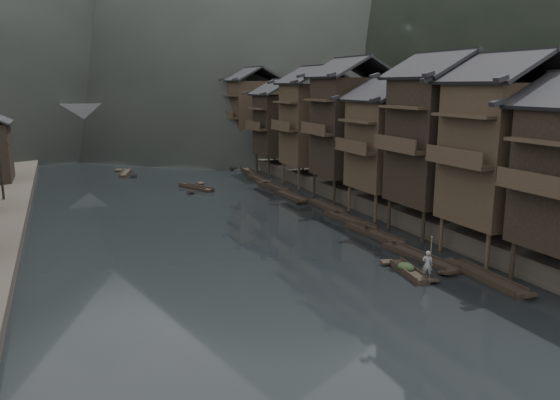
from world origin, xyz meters
TOP-DOWN VIEW (x-y plane):
  - water at (0.00, 0.00)m, footprint 300.00×300.00m
  - right_bank at (35.00, 40.00)m, footprint 40.00×200.00m
  - stilt_houses at (17.28, 19.37)m, footprint 9.00×67.60m
  - moored_sampans at (11.92, 26.60)m, footprint 3.15×72.10m
  - midriver_boats at (1.06, 51.90)m, footprint 10.46×43.88m
  - stone_bridge at (-0.00, 72.00)m, footprint 40.00×6.00m
  - hero_sampan at (8.89, -2.07)m, footprint 1.63×4.73m
  - cargo_heap at (8.85, -1.86)m, footprint 1.03×1.34m
  - boatman at (9.14, -3.68)m, footprint 0.79×0.77m
  - bamboo_pole at (9.34, -3.68)m, footprint 1.52×1.97m

SIDE VIEW (x-z plane):
  - water at x=0.00m, z-range 0.00..0.00m
  - midriver_boats at x=1.06m, z-range -0.02..0.43m
  - hero_sampan at x=8.89m, z-range -0.01..0.42m
  - moored_sampans at x=11.92m, z-range -0.03..0.44m
  - cargo_heap at x=8.85m, z-range 0.43..1.05m
  - right_bank at x=35.00m, z-range 0.00..1.80m
  - boatman at x=9.14m, z-range 0.43..2.26m
  - bamboo_pole at x=9.34m, z-range 2.26..6.22m
  - stone_bridge at x=0.00m, z-range 0.61..9.61m
  - stilt_houses at x=17.28m, z-range 1.29..16.61m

